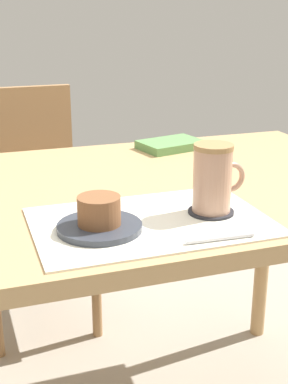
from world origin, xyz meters
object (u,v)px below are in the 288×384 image
object	(u,v)px
dining_table	(132,216)
pastry	(99,210)
wooden_chair	(30,198)
coffee_mug	(213,178)
pastry_plate	(100,227)
small_book	(171,145)

from	to	relation	value
dining_table	pastry	bearing A→B (deg)	-119.72
wooden_chair	dining_table	bearing A→B (deg)	99.53
pastry	coffee_mug	bearing A→B (deg)	3.38
wooden_chair	pastry_plate	distance (m)	1.07
pastry	coffee_mug	distance (m)	0.24
pastry_plate	pastry	size ratio (longest dim) A/B	1.98
pastry_plate	pastry	world-z (taller)	pastry
pastry_plate	coffee_mug	xyz separation A→B (m)	(0.24, 0.01, 0.07)
pastry	small_book	xyz separation A→B (m)	(0.36, 0.54, -0.03)
coffee_mug	dining_table	bearing A→B (deg)	112.45
dining_table	pastry_plate	size ratio (longest dim) A/B	8.21
pastry	dining_table	bearing A→B (deg)	60.28
pastry_plate	small_book	xyz separation A→B (m)	(0.36, 0.54, 0.00)
pastry_plate	pastry	bearing A→B (deg)	0.00
dining_table	pastry	xyz separation A→B (m)	(-0.14, -0.25, 0.12)
pastry_plate	small_book	size ratio (longest dim) A/B	0.88
dining_table	small_book	distance (m)	0.38
pastry	small_book	distance (m)	0.65
pastry_plate	coffee_mug	bearing A→B (deg)	3.38
dining_table	coffee_mug	distance (m)	0.30
coffee_mug	small_book	distance (m)	0.55
coffee_mug	wooden_chair	bearing A→B (deg)	103.85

